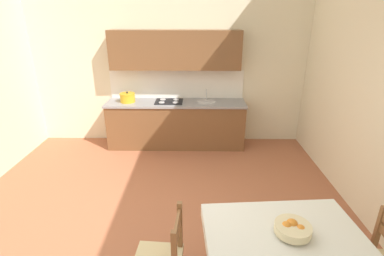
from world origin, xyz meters
TOP-DOWN VIEW (x-y plane):
  - ground_plane at (0.00, 0.00)m, footprint 5.88×6.38m
  - wall_back at (0.00, 2.95)m, footprint 5.88×0.12m
  - kitchen_cabinetry at (0.13, 2.62)m, footprint 2.65×0.63m
  - dining_table at (1.28, -0.87)m, footprint 1.39×1.13m
  - fruit_bowl at (1.32, -0.80)m, footprint 0.30×0.30m

SIDE VIEW (x-z plane):
  - ground_plane at x=0.00m, z-range -0.10..0.00m
  - dining_table at x=1.28m, z-range 0.25..1.01m
  - fruit_bowl at x=1.32m, z-range 0.75..0.87m
  - kitchen_cabinetry at x=0.13m, z-range -0.24..1.96m
  - wall_back at x=0.00m, z-range 0.00..4.20m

